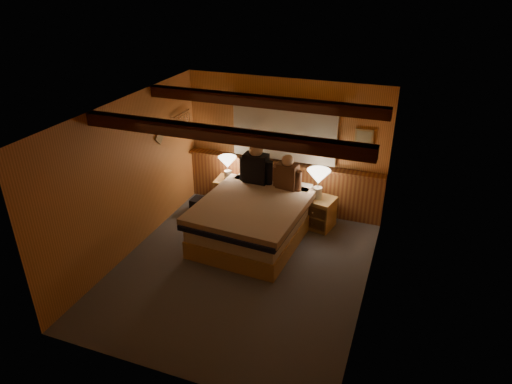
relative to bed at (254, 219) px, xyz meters
The scene contains 19 objects.
floor 0.94m from the bed, 81.91° to the right, with size 4.20×4.20×0.00m, color #525561.
ceiling 2.21m from the bed, 81.91° to the right, with size 4.20×4.20×0.00m, color #DEA753.
wall_back 1.50m from the bed, 84.38° to the left, with size 3.60×3.60×0.00m, color #D78F4D.
wall_left 2.06m from the bed, 152.87° to the right, with size 4.20×4.20×0.00m, color #D78F4D.
wall_right 2.27m from the bed, 24.09° to the right, with size 4.20×4.20×0.00m, color #D78F4D.
wall_front 3.08m from the bed, 87.64° to the right, with size 3.60×3.60×0.00m, color #D78F4D.
wainscot 1.19m from the bed, 84.07° to the left, with size 3.60×0.23×0.94m.
curtain_window 1.65m from the bed, 84.04° to the left, with size 2.18×0.09×1.11m.
ceiling_beams 2.08m from the bed, 80.23° to the right, with size 3.60×1.65×0.16m.
coat_rail 2.18m from the bed, 155.84° to the left, with size 0.05×0.55×0.24m.
framed_print 2.25m from the bed, 39.60° to the left, with size 0.30×0.04×0.25m.
bed is the anchor object (origin of this frame).
nightstand_left 1.19m from the bed, 132.03° to the left, with size 0.54×0.49×0.56m.
nightstand_right 1.17m from the bed, 39.40° to the left, with size 0.57×0.54×0.54m.
lamp_left 1.32m from the bed, 133.27° to the left, with size 0.33×0.33×0.43m.
lamp_right 1.26m from the bed, 41.21° to the left, with size 0.39×0.39×0.51m.
person_left 0.95m from the bed, 107.51° to the left, with size 0.60×0.25×0.73m.
person_right 0.93m from the bed, 60.56° to the left, with size 0.51×0.25×0.62m.
duffel_bag 1.26m from the bed, 157.12° to the left, with size 0.47×0.29×0.33m.
Camera 1 is at (2.13, -5.15, 4.07)m, focal length 32.00 mm.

